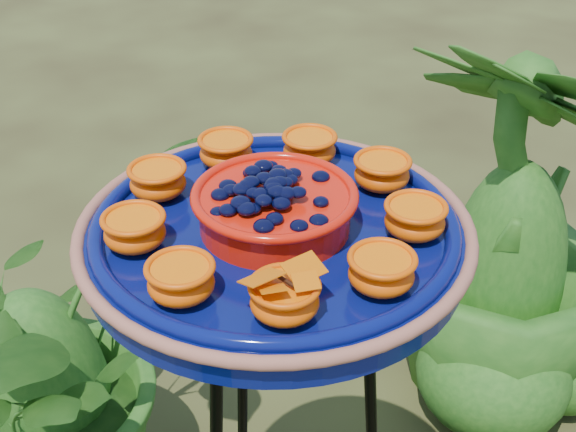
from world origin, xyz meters
The scene contains 3 objects.
feeder_dish centered at (-0.14, 0.06, 1.00)m, with size 0.52×0.52×0.11m.
shrub_back_left centered at (-0.49, 0.60, 0.41)m, with size 0.75×0.65×0.83m, color #1E5015.
shrub_back_right centered at (0.63, 0.57, 0.49)m, with size 0.55×0.55×0.98m, color #1E5015.
Camera 1 is at (-0.42, -0.73, 1.56)m, focal length 50.00 mm.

